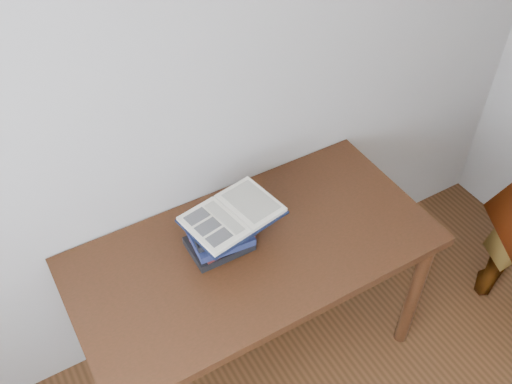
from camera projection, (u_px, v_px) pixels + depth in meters
desk at (254, 264)px, 2.32m from camera, size 1.45×0.73×0.78m
book_stack at (221, 235)px, 2.20m from camera, size 0.25×0.20×0.15m
open_book at (232, 215)px, 2.15m from camera, size 0.40×0.31×0.03m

